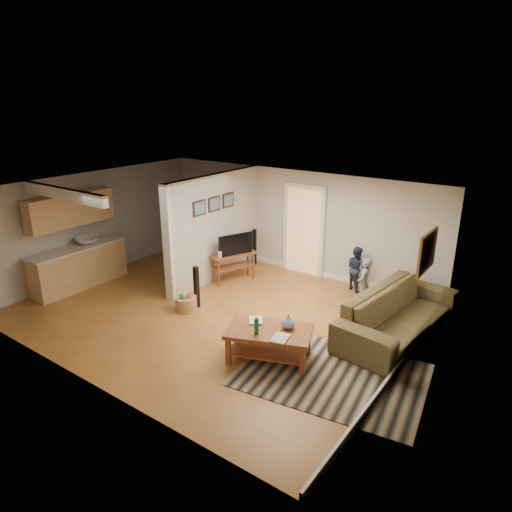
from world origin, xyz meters
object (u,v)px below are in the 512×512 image
at_px(speaker_right, 255,247).
at_px(child, 362,309).
at_px(toddler, 355,289).
at_px(sofa, 396,334).
at_px(tv_console, 234,256).
at_px(coffee_table, 270,336).
at_px(speaker_left, 197,287).
at_px(toy_basket, 186,303).

xyz_separation_m(speaker_right, child, (3.36, -0.88, -0.47)).
relative_size(child, toddler, 1.10).
relative_size(sofa, child, 2.58).
xyz_separation_m(sofa, speaker_right, (-4.30, 1.49, 0.47)).
height_order(tv_console, child, tv_console).
bearing_deg(toddler, coffee_table, 117.71).
relative_size(speaker_left, child, 0.80).
distance_m(toy_basket, child, 3.62).
xyz_separation_m(speaker_right, toddler, (2.81, 0.00, -0.47)).
bearing_deg(toddler, speaker_right, 27.03).
bearing_deg(speaker_left, child, 37.43).
height_order(speaker_right, toy_basket, speaker_right).
bearing_deg(speaker_right, sofa, -40.23).
height_order(coffee_table, tv_console, tv_console).
bearing_deg(speaker_left, toddler, 54.18).
xyz_separation_m(speaker_left, speaker_right, (-0.51, 2.75, 0.03)).
bearing_deg(toy_basket, speaker_left, 75.22).
height_order(coffee_table, speaker_right, speaker_right).
height_order(sofa, tv_console, tv_console).
xyz_separation_m(toy_basket, toddler, (2.37, 3.01, -0.16)).
distance_m(coffee_table, toddler, 3.54).
distance_m(child, toddler, 1.03).
bearing_deg(tv_console, sofa, 18.46).
distance_m(tv_console, toddler, 2.89).
bearing_deg(child, toy_basket, -64.20).
relative_size(speaker_left, speaker_right, 0.94).
relative_size(tv_console, speaker_right, 1.21).
height_order(sofa, child, child).
distance_m(coffee_table, toy_basket, 2.47).
relative_size(speaker_right, child, 0.85).
xyz_separation_m(sofa, speaker_left, (-3.79, -1.27, 0.45)).
bearing_deg(coffee_table, sofa, 54.46).
relative_size(coffee_table, toy_basket, 3.55).
height_order(speaker_left, toy_basket, speaker_left).
relative_size(speaker_left, toy_basket, 2.01).
height_order(coffee_table, toddler, coffee_table).
distance_m(speaker_left, child, 3.44).
relative_size(tv_console, toy_basket, 2.59).
distance_m(sofa, speaker_left, 4.02).
distance_m(sofa, child, 1.12).
height_order(sofa, toddler, toddler).
xyz_separation_m(tv_console, speaker_right, (-0.26, 1.20, -0.14)).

